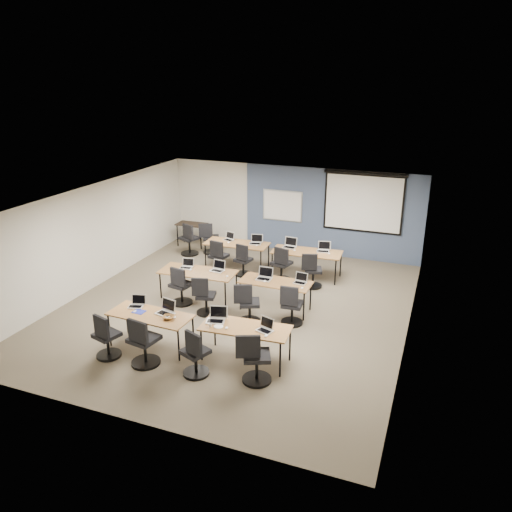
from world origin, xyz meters
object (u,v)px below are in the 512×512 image
at_px(task_chair_8, 218,259).
at_px(laptop_10, 290,245).
at_px(training_table_back_right, 307,253).
at_px(training_table_front_left, 150,316).
at_px(laptop_11, 324,249).
at_px(spare_chair_a, 210,241).
at_px(task_chair_10, 281,267).
at_px(task_chair_11, 312,273).
at_px(laptop_1, 166,310).
at_px(laptop_6, 264,276).
at_px(task_chair_9, 243,262).
at_px(laptop_3, 265,327).
at_px(task_chair_2, 195,357).
at_px(laptop_5, 218,268).
at_px(training_table_front_right, 246,329).
at_px(laptop_4, 187,266).
at_px(whiteboard, 282,206).
at_px(laptop_8, 229,238).
at_px(training_table_mid_right, 276,284).
at_px(task_chair_0, 106,340).
at_px(laptop_2, 217,317).
at_px(task_chair_6, 248,307).
at_px(task_chair_4, 181,289).
at_px(utility_table, 192,226).
at_px(spare_chair_b, 189,242).
at_px(laptop_0, 137,304).
at_px(task_chair_7, 291,308).
at_px(task_chair_3, 255,362).
at_px(projector_screen, 364,199).
at_px(training_table_back_left, 237,244).
at_px(laptop_9, 256,241).
at_px(training_table_mid_left, 198,273).
at_px(task_chair_5, 205,299).
at_px(laptop_7, 301,280).
at_px(task_chair_1, 143,345).

height_order(task_chair_8, laptop_10, laptop_10).
bearing_deg(training_table_back_right, training_table_front_left, -115.91).
height_order(laptop_11, spare_chair_a, spare_chair_a).
distance_m(task_chair_10, task_chair_11, 0.89).
distance_m(training_table_back_right, task_chair_11, 0.83).
distance_m(laptop_1, laptop_6, 2.73).
bearing_deg(task_chair_9, laptop_3, -48.88).
relative_size(task_chair_2, laptop_5, 2.98).
distance_m(training_table_front_right, task_chair_11, 3.97).
bearing_deg(laptop_4, whiteboard, 65.10).
relative_size(laptop_8, laptop_10, 0.83).
height_order(training_table_mid_right, task_chair_10, task_chair_10).
xyz_separation_m(task_chair_0, laptop_2, (1.97, 0.96, 0.39)).
xyz_separation_m(task_chair_6, laptop_11, (0.89, 3.38, 0.39)).
relative_size(laptop_1, task_chair_8, 0.36).
height_order(task_chair_4, utility_table, task_chair_4).
xyz_separation_m(laptop_4, spare_chair_b, (-1.38, 2.65, -0.36)).
relative_size(training_table_front_left, laptop_0, 5.74).
relative_size(spare_chair_a, spare_chair_b, 0.97).
bearing_deg(training_table_front_right, task_chair_7, 73.53).
bearing_deg(task_chair_9, task_chair_3, -51.97).
relative_size(training_table_front_left, laptop_3, 5.70).
distance_m(projector_screen, laptop_0, 7.48).
xyz_separation_m(laptop_1, task_chair_2, (1.08, -0.82, -0.39)).
height_order(training_table_back_left, laptop_11, laptop_11).
xyz_separation_m(laptop_1, spare_chair_a, (-1.67, 5.41, -0.38)).
height_order(task_chair_4, laptop_9, task_chair_4).
distance_m(task_chair_4, task_chair_9, 2.37).
bearing_deg(laptop_2, task_chair_8, 99.49).
distance_m(whiteboard, laptop_4, 4.37).
height_order(task_chair_2, laptop_9, laptop_9).
distance_m(training_table_mid_left, laptop_6, 1.72).
distance_m(task_chair_8, task_chair_11, 2.73).
bearing_deg(laptop_5, training_table_front_right, -49.08).
height_order(training_table_back_left, laptop_10, laptop_10).
distance_m(task_chair_5, laptop_7, 2.29).
height_order(task_chair_1, task_chair_3, task_chair_1).
distance_m(task_chair_4, laptop_7, 2.93).
bearing_deg(laptop_0, task_chair_1, -67.25).
xyz_separation_m(projector_screen, training_table_mid_right, (-1.27, -4.18, -1.20)).
bearing_deg(task_chair_1, task_chair_8, 107.85).
bearing_deg(task_chair_6, task_chair_10, 68.37).
xyz_separation_m(task_chair_4, laptop_6, (1.95, 0.62, 0.38)).
relative_size(task_chair_2, task_chair_11, 1.00).
bearing_deg(whiteboard, task_chair_1, -92.71).
distance_m(training_table_mid_right, laptop_10, 2.54).
bearing_deg(training_table_mid_left, whiteboard, 76.33).
height_order(projector_screen, laptop_2, projector_screen).
bearing_deg(laptop_10, spare_chair_b, -179.32).
height_order(training_table_mid_left, spare_chair_a, spare_chair_a).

